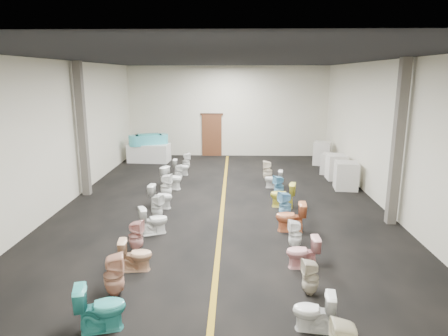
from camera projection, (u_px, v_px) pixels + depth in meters
The scene contains 39 objects.
floor at pixel (223, 204), 12.79m from camera, with size 16.00×16.00×0.00m, color black.
ceiling at pixel (223, 59), 11.77m from camera, with size 16.00×16.00×0.00m, color black.
wall_back at pixel (228, 112), 20.07m from camera, with size 10.00×10.00×0.00m, color beige.
wall_front at pixel (201, 239), 4.49m from camera, with size 10.00×10.00×0.00m, color beige.
wall_left at pixel (62, 134), 12.41m from camera, with size 16.00×16.00×0.00m, color beige.
wall_right at pixel (387, 136), 12.14m from camera, with size 16.00×16.00×0.00m, color beige.
aisle_stripe at pixel (223, 204), 12.79m from camera, with size 0.12×15.60×0.01m, color olive.
back_door at pixel (212, 135), 20.30m from camera, with size 1.00×0.10×2.10m, color #562D19.
door_frame at pixel (212, 114), 20.07m from camera, with size 1.15×0.08×0.10m, color #331C11.
column_left at pixel (82, 130), 13.38m from camera, with size 0.25×0.25×4.50m, color #59544C.
column_right at pixel (398, 144), 10.69m from camera, with size 0.25×0.25×4.50m, color #59544C.
display_table at pixel (149, 153), 19.01m from camera, with size 1.91×0.96×0.85m, color white.
bathtub at pixel (149, 140), 18.86m from camera, with size 1.78×1.10×0.55m.
appliance_crate_a at pixel (346, 176), 14.40m from camera, with size 0.78×0.78×1.00m, color beige.
appliance_crate_b at pixel (336, 167), 15.78m from camera, with size 0.72×0.72×0.99m, color silver.
appliance_crate_c at pixel (331, 164), 16.67m from camera, with size 0.74×0.74×0.84m, color beige.
appliance_crate_d at pixel (322, 153), 18.37m from camera, with size 0.74×0.74×1.06m, color beige.
toilet_left_0 at pixel (101, 307), 6.42m from camera, with size 0.45×0.79×0.80m, color teal.
toilet_left_1 at pixel (114, 275), 7.42m from camera, with size 0.37×0.38×0.83m, color tan.
toilet_left_2 at pixel (136, 255), 8.42m from camera, with size 0.39×0.68×0.70m, color #DBA982.
toilet_left_3 at pixel (136, 236), 9.34m from camera, with size 0.34×0.34×0.75m, color #CF908A.
toilet_left_4 at pixel (154, 220), 10.36m from camera, with size 0.41×0.73×0.74m, color white.
toilet_left_5 at pixel (157, 207), 11.41m from camera, with size 0.33×0.33×0.73m, color silver.
toilet_left_6 at pixel (161, 196), 12.38m from camera, with size 0.41×0.73×0.74m, color white.
toilet_left_7 at pixel (166, 186), 13.37m from camera, with size 0.37×0.38×0.83m, color white.
toilet_left_8 at pixel (172, 178), 14.50m from camera, with size 0.44×0.78×0.79m, color white.
toilet_left_9 at pixel (178, 173), 15.42m from camera, with size 0.31×0.31×0.68m, color white.
toilet_left_10 at pixel (181, 167), 16.50m from camera, with size 0.37×0.65×0.67m, color white.
toilet_left_11 at pixel (186, 161), 17.44m from camera, with size 0.33×0.34×0.73m, color white.
toilet_right_1 at pixel (314, 311), 6.42m from camera, with size 0.38×0.67×0.68m, color white.
toilet_right_2 at pixel (310, 277), 7.47m from camera, with size 0.31×0.32×0.70m, color beige.
toilet_right_3 at pixel (303, 252), 8.52m from camera, with size 0.40×0.70×0.71m, color #EDA5A6.
toilet_right_4 at pixel (295, 234), 9.49m from camera, with size 0.32×0.32×0.70m, color white.
toilet_right_5 at pixel (291, 217), 10.53m from camera, with size 0.44×0.78×0.79m, color #D57243.
toilet_right_6 at pixel (285, 205), 11.47m from camera, with size 0.36×0.37×0.80m, color #79B8DE.
toilet_right_7 at pixel (283, 195), 12.46m from camera, with size 0.44×0.77×0.79m, color yellow.
toilet_right_8 at pixel (279, 186), 13.52m from camera, with size 0.33×0.34×0.74m, color #64AAD2.
toilet_right_9 at pixel (274, 179), 14.60m from camera, with size 0.37×0.65×0.67m, color silver.
toilet_right_10 at pixel (268, 171), 15.59m from camera, with size 0.36×0.37×0.80m, color #F2E5C9.
Camera 1 is at (0.38, -12.18, 4.05)m, focal length 32.00 mm.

